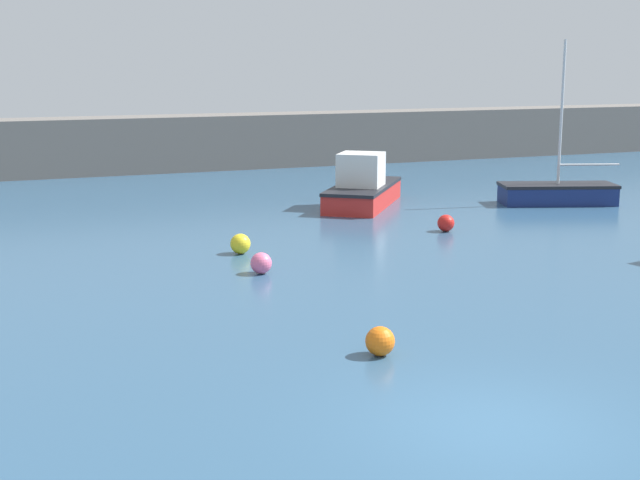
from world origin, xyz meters
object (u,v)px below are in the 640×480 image
motorboat_with_cabin (362,188)px  sailboat_tall_mast (557,193)px  mooring_buoy_red (446,223)px  mooring_buoy_yellow (240,244)px  mooring_buoy_orange (380,341)px  mooring_buoy_pink (261,263)px

motorboat_with_cabin → sailboat_tall_mast: bearing=-70.5°
mooring_buoy_red → mooring_buoy_yellow: 7.16m
sailboat_tall_mast → mooring_buoy_red: size_ratio=11.26×
mooring_buoy_orange → sailboat_tall_mast: bearing=44.1°
sailboat_tall_mast → mooring_buoy_orange: bearing=63.2°
mooring_buoy_pink → mooring_buoy_yellow: 2.52m
motorboat_with_cabin → mooring_buoy_pink: 11.28m
motorboat_with_cabin → mooring_buoy_orange: 17.34m
motorboat_with_cabin → mooring_buoy_pink: bearing=179.3°
sailboat_tall_mast → mooring_buoy_yellow: sailboat_tall_mast is taller
motorboat_with_cabin → mooring_buoy_red: motorboat_with_cabin is taller
mooring_buoy_orange → mooring_buoy_red: 12.62m
motorboat_with_cabin → mooring_buoy_orange: motorboat_with_cabin is taller
mooring_buoy_pink → motorboat_with_cabin: bearing=52.1°
mooring_buoy_orange → mooring_buoy_yellow: 9.53m
sailboat_tall_mast → mooring_buoy_yellow: 14.47m
sailboat_tall_mast → mooring_buoy_yellow: (-13.88, -4.09, -0.14)m
sailboat_tall_mast → mooring_buoy_red: sailboat_tall_mast is taller
mooring_buoy_red → mooring_buoy_pink: mooring_buoy_pink is taller
motorboat_with_cabin → mooring_buoy_orange: (-6.89, -15.91, -0.40)m
mooring_buoy_orange → mooring_buoy_red: size_ratio=1.02×
mooring_buoy_orange → mooring_buoy_yellow: bearing=89.0°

